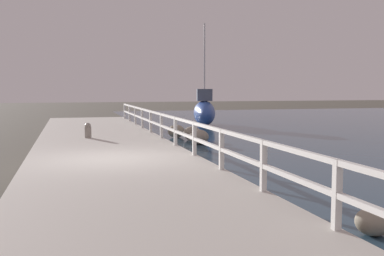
# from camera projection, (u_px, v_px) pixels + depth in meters

# --- Properties ---
(ground_plane) EXTENTS (120.00, 120.00, 0.00)m
(ground_plane) POSITION_uv_depth(u_px,v_px,m) (115.00, 167.00, 12.04)
(ground_plane) COLOR #4C473D
(dock_walkway) EXTENTS (4.64, 36.00, 0.23)m
(dock_walkway) POSITION_uv_depth(u_px,v_px,m) (115.00, 163.00, 12.03)
(dock_walkway) COLOR beige
(dock_walkway) RESTS_ON ground
(railing) EXTENTS (0.10, 32.50, 0.94)m
(railing) POSITION_uv_depth(u_px,v_px,m) (194.00, 133.00, 12.55)
(railing) COLOR white
(railing) RESTS_ON dock_walkway
(boulder_far_strip) EXTENTS (0.74, 0.66, 0.55)m
(boulder_far_strip) POSITION_uv_depth(u_px,v_px,m) (176.00, 131.00, 19.28)
(boulder_far_strip) COLOR gray
(boulder_far_strip) RESTS_ON ground
(boulder_mid_strip) EXTENTS (0.74, 0.67, 0.56)m
(boulder_mid_strip) POSITION_uv_depth(u_px,v_px,m) (199.00, 137.00, 16.93)
(boulder_mid_strip) COLOR gray
(boulder_mid_strip) RESTS_ON ground
(boulder_downstream) EXTENTS (0.75, 0.67, 0.56)m
(boulder_downstream) POSITION_uv_depth(u_px,v_px,m) (192.00, 133.00, 18.32)
(boulder_downstream) COLOR gray
(boulder_downstream) RESTS_ON ground
(boulder_water_edge) EXTENTS (0.54, 0.49, 0.40)m
(boulder_water_edge) POSITION_uv_depth(u_px,v_px,m) (374.00, 222.00, 6.39)
(boulder_water_edge) COLOR gray
(boulder_water_edge) RESTS_ON ground
(mooring_bollard) EXTENTS (0.25, 0.25, 0.57)m
(mooring_bollard) POSITION_uv_depth(u_px,v_px,m) (88.00, 130.00, 17.06)
(mooring_bollard) COLOR gray
(mooring_bollard) RESTS_ON dock_walkway
(sailboat_blue) EXTENTS (2.20, 4.45, 5.78)m
(sailboat_blue) POSITION_uv_depth(u_px,v_px,m) (204.00, 111.00, 25.72)
(sailboat_blue) COLOR #2D4C9E
(sailboat_blue) RESTS_ON water_surface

